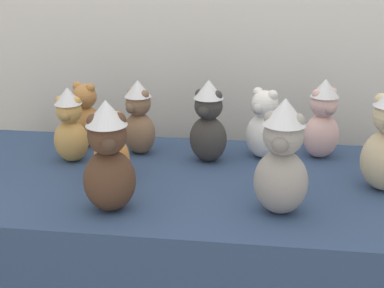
{
  "coord_description": "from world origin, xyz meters",
  "views": [
    {
      "loc": [
        0.21,
        -1.33,
        1.49
      ],
      "look_at": [
        0.0,
        0.25,
        0.9
      ],
      "focal_mm": 50.67,
      "sensor_mm": 36.0,
      "label": 1
    }
  ],
  "objects_px": {
    "teddy_bear_cocoa": "(108,158)",
    "display_table": "(192,281)",
    "teddy_bear_blush": "(323,120)",
    "teddy_bear_charcoal": "(208,122)",
    "teddy_bear_snow": "(264,126)",
    "teddy_bear_mocha": "(139,118)",
    "teddy_bear_caramel": "(86,116)",
    "teddy_bear_ginger": "(111,147)",
    "teddy_bear_honey": "(70,126)",
    "teddy_bear_ash": "(282,159)"
  },
  "relations": [
    {
      "from": "teddy_bear_ginger",
      "to": "teddy_bear_caramel",
      "type": "height_order",
      "value": "teddy_bear_caramel"
    },
    {
      "from": "teddy_bear_snow",
      "to": "teddy_bear_charcoal",
      "type": "distance_m",
      "value": 0.2
    },
    {
      "from": "display_table",
      "to": "teddy_bear_cocoa",
      "type": "relative_size",
      "value": 5.23
    },
    {
      "from": "teddy_bear_charcoal",
      "to": "teddy_bear_honey",
      "type": "bearing_deg",
      "value": -156.64
    },
    {
      "from": "teddy_bear_mocha",
      "to": "teddy_bear_caramel",
      "type": "xyz_separation_m",
      "value": [
        -0.21,
        0.06,
        -0.02
      ]
    },
    {
      "from": "teddy_bear_blush",
      "to": "teddy_bear_mocha",
      "type": "relative_size",
      "value": 1.05
    },
    {
      "from": "display_table",
      "to": "teddy_bear_ginger",
      "type": "relative_size",
      "value": 7.38
    },
    {
      "from": "teddy_bear_charcoal",
      "to": "teddy_bear_caramel",
      "type": "height_order",
      "value": "teddy_bear_charcoal"
    },
    {
      "from": "teddy_bear_charcoal",
      "to": "teddy_bear_caramel",
      "type": "bearing_deg",
      "value": -176.43
    },
    {
      "from": "display_table",
      "to": "teddy_bear_charcoal",
      "type": "xyz_separation_m",
      "value": [
        0.03,
        0.16,
        0.53
      ]
    },
    {
      "from": "teddy_bear_snow",
      "to": "teddy_bear_mocha",
      "type": "height_order",
      "value": "teddy_bear_mocha"
    },
    {
      "from": "teddy_bear_snow",
      "to": "teddy_bear_blush",
      "type": "xyz_separation_m",
      "value": [
        0.2,
        0.03,
        0.02
      ]
    },
    {
      "from": "teddy_bear_snow",
      "to": "teddy_bear_charcoal",
      "type": "xyz_separation_m",
      "value": [
        -0.19,
        -0.06,
        0.02
      ]
    },
    {
      "from": "teddy_bear_cocoa",
      "to": "teddy_bear_mocha",
      "type": "relative_size",
      "value": 1.2
    },
    {
      "from": "teddy_bear_blush",
      "to": "teddy_bear_caramel",
      "type": "height_order",
      "value": "teddy_bear_blush"
    },
    {
      "from": "teddy_bear_snow",
      "to": "teddy_bear_honey",
      "type": "distance_m",
      "value": 0.67
    },
    {
      "from": "display_table",
      "to": "teddy_bear_honey",
      "type": "distance_m",
      "value": 0.68
    },
    {
      "from": "teddy_bear_honey",
      "to": "teddy_bear_caramel",
      "type": "bearing_deg",
      "value": 89.53
    },
    {
      "from": "display_table",
      "to": "teddy_bear_mocha",
      "type": "xyz_separation_m",
      "value": [
        -0.22,
        0.2,
        0.52
      ]
    },
    {
      "from": "teddy_bear_snow",
      "to": "teddy_bear_blush",
      "type": "distance_m",
      "value": 0.21
    },
    {
      "from": "display_table",
      "to": "teddy_bear_ginger",
      "type": "bearing_deg",
      "value": -173.57
    },
    {
      "from": "teddy_bear_blush",
      "to": "teddy_bear_caramel",
      "type": "distance_m",
      "value": 0.86
    },
    {
      "from": "teddy_bear_charcoal",
      "to": "teddy_bear_blush",
      "type": "bearing_deg",
      "value": 28.57
    },
    {
      "from": "teddy_bear_ginger",
      "to": "teddy_bear_mocha",
      "type": "height_order",
      "value": "teddy_bear_mocha"
    },
    {
      "from": "display_table",
      "to": "teddy_bear_caramel",
      "type": "xyz_separation_m",
      "value": [
        -0.43,
        0.26,
        0.5
      ]
    },
    {
      "from": "teddy_bear_blush",
      "to": "teddy_bear_snow",
      "type": "bearing_deg",
      "value": 161.93
    },
    {
      "from": "display_table",
      "to": "teddy_bear_ash",
      "type": "relative_size",
      "value": 5.09
    },
    {
      "from": "teddy_bear_honey",
      "to": "display_table",
      "type": "bearing_deg",
      "value": -12.99
    },
    {
      "from": "teddy_bear_cocoa",
      "to": "teddy_bear_mocha",
      "type": "xyz_separation_m",
      "value": [
        -0.02,
        0.45,
        -0.03
      ]
    },
    {
      "from": "teddy_bear_cocoa",
      "to": "teddy_bear_mocha",
      "type": "bearing_deg",
      "value": 72.51
    },
    {
      "from": "teddy_bear_snow",
      "to": "teddy_bear_cocoa",
      "type": "height_order",
      "value": "teddy_bear_cocoa"
    },
    {
      "from": "display_table",
      "to": "teddy_bear_ginger",
      "type": "xyz_separation_m",
      "value": [
        -0.26,
        -0.03,
        0.5
      ]
    },
    {
      "from": "teddy_bear_ash",
      "to": "teddy_bear_charcoal",
      "type": "height_order",
      "value": "teddy_bear_ash"
    },
    {
      "from": "teddy_bear_cocoa",
      "to": "teddy_bear_mocha",
      "type": "height_order",
      "value": "teddy_bear_cocoa"
    },
    {
      "from": "teddy_bear_cocoa",
      "to": "display_table",
      "type": "bearing_deg",
      "value": 30.69
    },
    {
      "from": "display_table",
      "to": "teddy_bear_ash",
      "type": "xyz_separation_m",
      "value": [
        0.27,
        -0.2,
        0.55
      ]
    },
    {
      "from": "teddy_bear_blush",
      "to": "teddy_bear_charcoal",
      "type": "relative_size",
      "value": 0.98
    },
    {
      "from": "teddy_bear_ginger",
      "to": "teddy_bear_honey",
      "type": "xyz_separation_m",
      "value": [
        -0.18,
        0.13,
        0.02
      ]
    },
    {
      "from": "teddy_bear_ginger",
      "to": "teddy_bear_cocoa",
      "type": "distance_m",
      "value": 0.23
    },
    {
      "from": "teddy_bear_snow",
      "to": "teddy_bear_cocoa",
      "type": "distance_m",
      "value": 0.63
    },
    {
      "from": "display_table",
      "to": "teddy_bear_snow",
      "type": "bearing_deg",
      "value": 44.98
    },
    {
      "from": "teddy_bear_cocoa",
      "to": "teddy_bear_ash",
      "type": "height_order",
      "value": "teddy_bear_ash"
    },
    {
      "from": "teddy_bear_ginger",
      "to": "teddy_bear_charcoal",
      "type": "distance_m",
      "value": 0.35
    },
    {
      "from": "teddy_bear_caramel",
      "to": "teddy_bear_mocha",
      "type": "bearing_deg",
      "value": 0.01
    },
    {
      "from": "teddy_bear_blush",
      "to": "teddy_bear_mocha",
      "type": "distance_m",
      "value": 0.64
    },
    {
      "from": "teddy_bear_ginger",
      "to": "teddy_bear_mocha",
      "type": "xyz_separation_m",
      "value": [
        0.04,
        0.23,
        0.02
      ]
    },
    {
      "from": "display_table",
      "to": "teddy_bear_mocha",
      "type": "bearing_deg",
      "value": 136.75
    },
    {
      "from": "teddy_bear_ginger",
      "to": "teddy_bear_cocoa",
      "type": "relative_size",
      "value": 0.71
    },
    {
      "from": "teddy_bear_cocoa",
      "to": "teddy_bear_honey",
      "type": "relative_size",
      "value": 1.23
    },
    {
      "from": "teddy_bear_ash",
      "to": "teddy_bear_mocha",
      "type": "relative_size",
      "value": 1.24
    }
  ]
}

